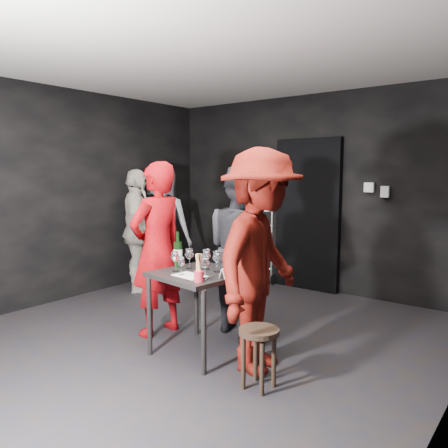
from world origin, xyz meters
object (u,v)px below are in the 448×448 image
Objects in this scene: woman_black at (242,237)px; bystander_grey at (162,214)px; stool at (259,342)px; wine_bottle at (178,253)px; server_red at (157,235)px; tasting_table at (199,283)px; hand_truck at (261,270)px; bystander_cream at (137,223)px; man_maroon at (261,236)px; breadstick_cup at (199,268)px.

woman_black is 0.96× the size of bystander_grey.
wine_bottle is at bearing 165.62° from stool.
bystander_grey reaches higher than stool.
server_red is at bearing 114.02° from bystander_grey.
server_red is 0.37m from wine_bottle.
server_red is (-0.65, 0.11, 0.37)m from tasting_table.
tasting_table is (0.89, -2.41, 0.45)m from hand_truck.
server_red reaches higher than woman_black.
bystander_cream reaches higher than stool.
hand_truck is 2.94m from man_maroon.
bystander_grey is (-2.70, 1.51, -0.10)m from man_maroon.
bystander_cream is 0.92× the size of bystander_grey.
wine_bottle is at bearing 84.79° from server_red.
woman_black is at bearing -149.01° from bystander_cream.
tasting_table is 2.98× the size of breadstick_cup.
hand_truck is 3.14m from stool.
breadstick_cup is (0.23, -0.94, -0.12)m from woman_black.
stool is at bearing 3.48° from breadstick_cup.
man_maroon is (-0.17, 0.29, 0.77)m from stool.
bystander_grey is at bearing 141.56° from breadstick_cup.
stool is at bearing -76.34° from hand_truck.
stool is 0.24× the size of woman_black.
stool is 1.36m from woman_black.
server_red reaches higher than tasting_table.
stool is at bearing -162.76° from bystander_cream.
man_maroon reaches higher than stool.
woman_black is 2.06m from bystander_cream.
wine_bottle is at bearing 81.41° from man_maroon.
bystander_grey reaches higher than server_red.
bystander_grey is at bearing -42.96° from bystander_cream.
man_maroon reaches higher than woman_black.
server_red reaches higher than stool.
tasting_table is at bearing 130.30° from breadstick_cup.
tasting_table is at bearing -88.58° from hand_truck.
man_maroon reaches higher than wine_bottle.
stool is 3.46m from bystander_grey.
stool is 0.23× the size of bystander_grey.
server_red is at bearing 156.84° from breadstick_cup.
tasting_table is at bearing -9.19° from wine_bottle.
tasting_table is 0.76m from server_red.
man_maroon is at bearing 92.14° from server_red.
woman_black is 0.97m from breadstick_cup.
hand_truck reaches higher than wine_bottle.
breadstick_cup is (0.23, -0.27, 0.21)m from tasting_table.
tasting_table is 0.37× the size of server_red.
wine_bottle is (0.58, -2.36, 0.67)m from hand_truck.
woman_black is (-0.80, 0.90, 0.62)m from stool.
breadstick_cup is at bearing -49.70° from tasting_table.
bystander_cream is at bearing 149.93° from wine_bottle.
man_maroon is (1.51, -2.35, 0.92)m from hand_truck.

